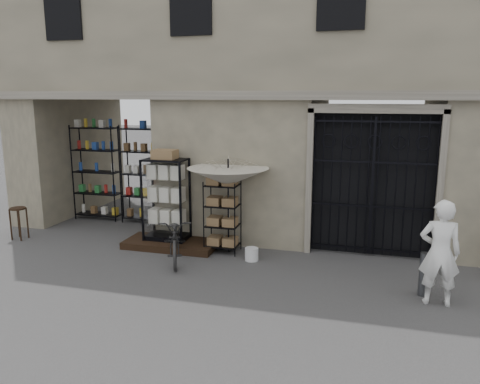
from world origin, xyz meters
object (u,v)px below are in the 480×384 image
(white_bucket, at_px, (252,254))
(bicycle, at_px, (176,260))
(wire_rack, at_px, (222,217))
(wooden_stool, at_px, (19,223))
(market_umbrella, at_px, (228,172))
(steel_bollard, at_px, (423,274))
(shopkeeper, at_px, (435,303))
(display_cabinet, at_px, (166,204))

(white_bucket, height_order, bicycle, bicycle)
(wire_rack, xyz_separation_m, wooden_stool, (-4.78, -0.39, -0.36))
(wooden_stool, bearing_deg, wire_rack, 4.70)
(market_umbrella, height_order, steel_bollard, market_umbrella)
(wire_rack, relative_size, steel_bollard, 2.07)
(white_bucket, xyz_separation_m, steel_bollard, (3.13, -0.87, 0.24))
(market_umbrella, relative_size, shopkeeper, 1.40)
(steel_bollard, distance_m, shopkeeper, 0.49)
(white_bucket, relative_size, steel_bollard, 0.36)
(market_umbrella, bearing_deg, steel_bollard, -18.38)
(display_cabinet, distance_m, wooden_stool, 3.55)
(shopkeeper, bearing_deg, wire_rack, -21.86)
(market_umbrella, xyz_separation_m, wooden_stool, (-4.90, -0.40, -1.33))
(display_cabinet, height_order, market_umbrella, market_umbrella)
(wire_rack, distance_m, white_bucket, 1.02)
(display_cabinet, xyz_separation_m, bicycle, (0.56, -0.83, -0.95))
(market_umbrella, bearing_deg, white_bucket, -31.34)
(display_cabinet, height_order, white_bucket, display_cabinet)
(market_umbrella, distance_m, steel_bollard, 4.14)
(bicycle, bearing_deg, shopkeeper, -31.71)
(white_bucket, xyz_separation_m, bicycle, (-1.47, -0.39, -0.13))
(display_cabinet, bearing_deg, shopkeeper, -38.72)
(wire_rack, height_order, shopkeeper, wire_rack)
(steel_bollard, bearing_deg, wooden_stool, 174.43)
(bicycle, bearing_deg, wooden_stool, 152.14)
(display_cabinet, relative_size, steel_bollard, 2.60)
(wire_rack, relative_size, wooden_stool, 2.07)
(wooden_stool, bearing_deg, shopkeeper, -7.21)
(display_cabinet, bearing_deg, steel_bollard, -36.46)
(wire_rack, relative_size, white_bucket, 5.71)
(market_umbrella, xyz_separation_m, steel_bollard, (3.72, -1.24, -1.35))
(steel_bollard, relative_size, shopkeeper, 0.44)
(market_umbrella, relative_size, wooden_stool, 3.22)
(steel_bollard, bearing_deg, market_umbrella, 161.62)
(market_umbrella, relative_size, bicycle, 1.37)
(display_cabinet, bearing_deg, white_bucket, -34.37)
(display_cabinet, xyz_separation_m, market_umbrella, (1.43, -0.08, 0.77))
(steel_bollard, bearing_deg, white_bucket, 164.38)
(wooden_stool, height_order, steel_bollard, same)
(wire_rack, relative_size, market_umbrella, 0.64)
(white_bucket, bearing_deg, display_cabinet, 167.80)
(white_bucket, relative_size, wooden_stool, 0.36)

